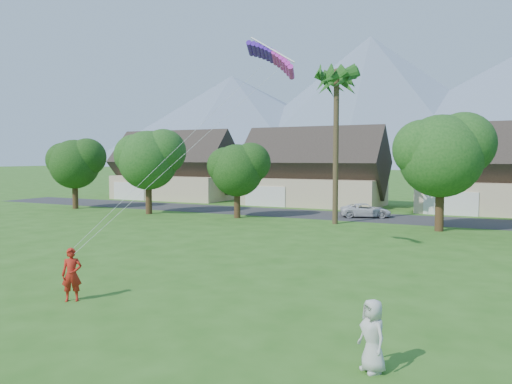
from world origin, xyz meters
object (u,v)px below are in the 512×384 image
Objects in this scene: parafoil_kite at (273,56)px; kite_flyer at (72,275)px; watcher at (373,336)px; parked_car at (366,210)px.

kite_flyer is at bearing -117.88° from parafoil_kite.
watcher is 33.03m from parked_car.
kite_flyer is at bearing 150.96° from parked_car.
parked_car is 23.67m from parafoil_kite.
kite_flyer is 0.45× the size of parked_car.
watcher reaches higher than parked_car.
watcher is 0.66× the size of parafoil_kite.
parked_car is 1.60× the size of parafoil_kite.
parked_car is (-8.10, 32.02, -0.30)m from watcher.
parafoil_kite reaches higher than watcher.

